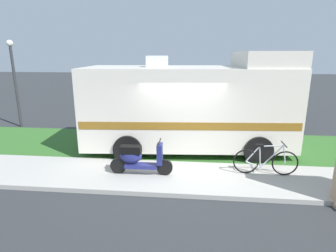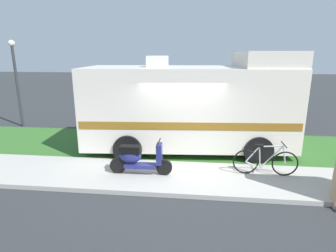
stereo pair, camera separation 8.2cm
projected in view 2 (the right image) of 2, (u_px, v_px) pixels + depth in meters
ground_plane at (182, 163)px, 8.60m from camera, size 80.00×80.00×0.00m
sidewalk at (179, 178)px, 7.43m from camera, size 24.00×2.00×0.12m
grass_strip at (184, 146)px, 10.03m from camera, size 24.00×3.40×0.08m
motorhome_rv at (191, 105)px, 9.35m from camera, size 7.02×3.12×3.39m
scooter at (138, 158)px, 7.42m from camera, size 1.72×0.50×0.97m
bicycle at (265, 161)px, 7.38m from camera, size 1.72×0.52×0.90m
pickup_truck_near at (233, 100)px, 14.20m from camera, size 5.43×2.33×1.81m
street_lamp_post at (16, 75)px, 12.25m from camera, size 0.28×0.28×3.89m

